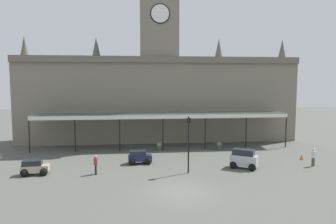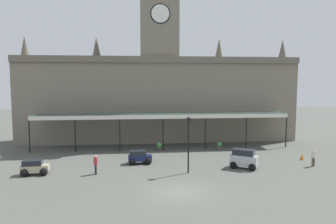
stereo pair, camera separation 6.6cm
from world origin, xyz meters
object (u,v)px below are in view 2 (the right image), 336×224
at_px(car_navy_estate, 140,158).
at_px(pedestrian_beside_cars, 313,157).
at_px(traffic_cone, 302,157).
at_px(planter_forecourt_centre, 219,146).
at_px(car_beige_estate, 35,168).
at_px(victorian_lamppost, 188,138).
at_px(car_silver_van, 244,160).
at_px(planter_by_canopy, 159,146).
at_px(pedestrian_crossing_forecourt, 96,164).

xyz_separation_m(car_navy_estate, pedestrian_beside_cars, (16.18, -2.64, 0.34)).
height_order(traffic_cone, planter_forecourt_centre, planter_forecourt_centre).
height_order(car_beige_estate, pedestrian_beside_cars, pedestrian_beside_cars).
distance_m(victorian_lamppost, planter_forecourt_centre, 10.37).
bearing_deg(car_beige_estate, car_silver_van, 0.21).
bearing_deg(car_silver_van, traffic_cone, 19.31).
relative_size(car_navy_estate, pedestrian_beside_cars, 1.37).
height_order(car_beige_estate, planter_by_canopy, car_beige_estate).
distance_m(car_silver_van, planter_forecourt_centre, 7.73).
bearing_deg(pedestrian_crossing_forecourt, victorian_lamppost, -3.23).
distance_m(pedestrian_crossing_forecourt, traffic_cone, 20.44).
distance_m(car_silver_van, pedestrian_beside_cars, 6.71).
distance_m(car_beige_estate, traffic_cone, 25.52).
relative_size(pedestrian_beside_cars, planter_by_canopy, 1.74).
bearing_deg(car_navy_estate, pedestrian_crossing_forecourt, -140.43).
xyz_separation_m(car_beige_estate, planter_forecourt_centre, (18.22, 7.79, -0.07)).
height_order(pedestrian_beside_cars, victorian_lamppost, victorian_lamppost).
height_order(planter_by_canopy, planter_forecourt_centre, same).
bearing_deg(car_beige_estate, pedestrian_crossing_forecourt, -4.68).
height_order(pedestrian_crossing_forecourt, planter_by_canopy, pedestrian_crossing_forecourt).
relative_size(car_navy_estate, victorian_lamppost, 0.46).
relative_size(car_beige_estate, planter_by_canopy, 2.41).
bearing_deg(car_silver_van, planter_by_canopy, 131.38).
relative_size(pedestrian_crossing_forecourt, planter_forecourt_centre, 1.74).
bearing_deg(victorian_lamppost, pedestrian_beside_cars, 4.43).
xyz_separation_m(pedestrian_beside_cars, victorian_lamppost, (-12.01, -0.93, 2.16)).
xyz_separation_m(car_navy_estate, victorian_lamppost, (4.17, -3.57, 2.51)).
bearing_deg(pedestrian_beside_cars, car_navy_estate, 170.72).
bearing_deg(planter_forecourt_centre, car_beige_estate, -156.87).
bearing_deg(car_navy_estate, car_beige_estate, -163.22).
distance_m(pedestrian_beside_cars, planter_forecourt_centre, 10.38).
bearing_deg(car_beige_estate, planter_forecourt_centre, 23.13).
relative_size(car_beige_estate, pedestrian_crossing_forecourt, 1.38).
relative_size(car_silver_van, pedestrian_crossing_forecourt, 1.55).
xyz_separation_m(pedestrian_beside_cars, planter_by_canopy, (-13.85, 8.12, -0.42)).
bearing_deg(car_navy_estate, victorian_lamppost, -40.60).
bearing_deg(car_beige_estate, traffic_cone, 5.64).
bearing_deg(car_beige_estate, victorian_lamppost, -3.80).
distance_m(car_beige_estate, planter_by_canopy, 13.93).
distance_m(pedestrian_beside_cars, traffic_cone, 2.54).
bearing_deg(planter_forecourt_centre, traffic_cone, -36.35).
height_order(victorian_lamppost, planter_by_canopy, victorian_lamppost).
distance_m(car_silver_van, car_navy_estate, 9.83).
bearing_deg(traffic_cone, car_silver_van, -160.69).
height_order(car_beige_estate, planter_forecourt_centre, car_beige_estate).
bearing_deg(planter_by_canopy, pedestrian_beside_cars, -30.36).
bearing_deg(victorian_lamppost, planter_forecourt_centre, 59.51).
distance_m(pedestrian_beside_cars, planter_by_canopy, 16.06).
distance_m(car_navy_estate, pedestrian_beside_cars, 16.40).
relative_size(car_silver_van, victorian_lamppost, 0.52).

